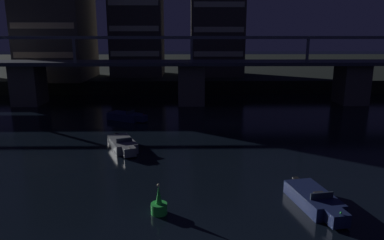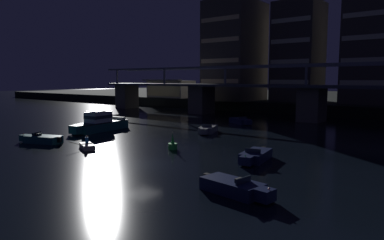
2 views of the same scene
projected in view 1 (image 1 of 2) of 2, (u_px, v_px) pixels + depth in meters
name	position (u px, v px, depth m)	size (l,w,h in m)	color
far_riverbank	(189.00, 66.00, 97.19)	(240.00, 80.00, 2.20)	black
river_bridge	(191.00, 75.00, 49.81)	(96.84, 6.40, 9.38)	#605B51
tower_west_low	(55.00, 12.00, 58.96)	(10.37, 12.60, 22.35)	#423D38
tower_west_tall	(137.00, 16.00, 64.15)	(9.06, 9.29, 21.53)	#423D38
tower_central	(217.00, 17.00, 64.29)	(9.31, 8.30, 21.12)	#423D38
speedboat_near_center	(315.00, 200.00, 20.32)	(2.45, 5.23, 1.16)	#19234C
speedboat_mid_center	(123.00, 145.00, 30.56)	(3.18, 5.04, 1.16)	gray
speedboat_mid_right	(126.00, 117.00, 40.97)	(4.88, 3.55, 1.16)	#19234C
channel_buoy	(159.00, 206.00, 19.52)	(0.90, 0.90, 1.76)	green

